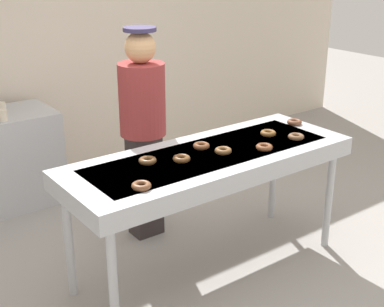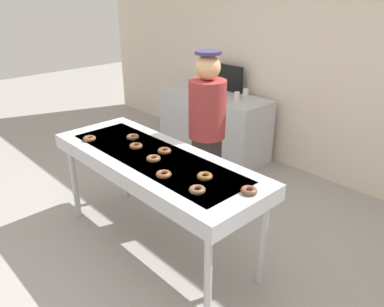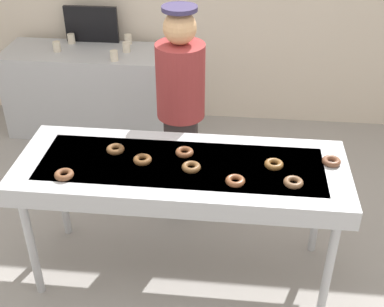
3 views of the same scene
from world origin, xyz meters
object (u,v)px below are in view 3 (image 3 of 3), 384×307
Objects in this scene: chocolate_donut_2 at (142,160)px; chocolate_donut_8 at (235,181)px; menu_display at (91,24)px; fryer_conveyor at (181,173)px; paper_cup_1 at (71,39)px; chocolate_donut_4 at (115,149)px; chocolate_donut_3 at (184,152)px; chocolate_donut_7 at (293,182)px; chocolate_donut_0 at (331,161)px; paper_cup_0 at (126,47)px; chocolate_donut_5 at (64,175)px; prep_counter at (91,91)px; chocolate_donut_1 at (191,167)px; paper_cup_2 at (128,39)px; paper_cup_4 at (114,56)px; paper_cup_3 at (57,47)px; worker_baker at (181,102)px; chocolate_donut_6 at (274,164)px.

chocolate_donut_8 is (0.58, -0.17, 0.00)m from chocolate_donut_2.
menu_display reaches higher than chocolate_donut_2.
fryer_conveyor is 21.56× the size of paper_cup_1.
chocolate_donut_4 is 2.24m from menu_display.
menu_display is (-1.18, 2.10, 0.11)m from chocolate_donut_3.
chocolate_donut_8 is at bearing -15.93° from chocolate_donut_2.
chocolate_donut_4 is 1.00× the size of chocolate_donut_7.
menu_display is (-2.10, 2.11, 0.11)m from chocolate_donut_0.
paper_cup_0 reaches higher than chocolate_donut_7.
chocolate_donut_0 is 0.35m from chocolate_donut_7.
chocolate_donut_8 is 0.22× the size of menu_display.
prep_counter is (-0.49, 2.16, -0.50)m from chocolate_donut_5.
chocolate_donut_5 is at bearing -87.54° from paper_cup_0.
chocolate_donut_4 reaches higher than fryer_conveyor.
chocolate_donut_1 is 0.30m from chocolate_donut_8.
chocolate_donut_0 is 3.07m from paper_cup_1.
paper_cup_2 is at bearing 31.90° from prep_counter.
chocolate_donut_5 is at bearing -154.46° from chocolate_donut_2.
paper_cup_3 is at bearing 164.10° from paper_cup_4.
chocolate_donut_8 is (0.27, -0.12, 0.00)m from chocolate_donut_1.
chocolate_donut_7 is 1.16m from worker_baker.
prep_counter is at bearing 102.82° from chocolate_donut_5.
chocolate_donut_2 is 2.40m from menu_display.
prep_counter is 0.62m from paper_cup_4.
chocolate_donut_8 is at bearing -155.23° from chocolate_donut_0.
paper_cup_2 is (-0.12, 2.39, -0.02)m from chocolate_donut_5.
menu_display is (0.27, 0.30, 0.13)m from paper_cup_3.
prep_counter is at bearing 132.21° from chocolate_donut_6.
paper_cup_1 is at bearing -160.46° from menu_display.
chocolate_donut_4 is 1.21× the size of paper_cup_4.
fryer_conveyor is 21.56× the size of paper_cup_3.
paper_cup_1 is (-1.28, 1.42, -0.07)m from worker_baker.
chocolate_donut_8 reaches higher than fryer_conveyor.
chocolate_donut_4 is (-0.51, 0.15, 0.00)m from chocolate_donut_1.
paper_cup_0 reaches higher than chocolate_donut_6.
chocolate_donut_7 is (0.67, -0.26, 0.00)m from chocolate_donut_3.
chocolate_donut_1 is 2.62m from paper_cup_1.
chocolate_donut_2 is 1.00× the size of chocolate_donut_5.
chocolate_donut_4 is 1.15m from chocolate_donut_7.
fryer_conveyor is at bearing -12.20° from chocolate_donut_4.
paper_cup_1 reaches higher than chocolate_donut_3.
chocolate_donut_6 is 0.96m from worker_baker.
chocolate_donut_5 is (-0.68, -0.22, 0.09)m from fryer_conveyor.
chocolate_donut_7 is (0.68, -0.16, 0.09)m from fryer_conveyor.
chocolate_donut_7 is (0.61, -0.10, 0.00)m from chocolate_donut_1.
fryer_conveyor is 2.32m from paper_cup_2.
paper_cup_4 is at bearing 129.58° from chocolate_donut_6.
worker_baker reaches higher than paper_cup_2.
menu_display reaches higher than paper_cup_4.
chocolate_donut_3 is at bearing 25.11° from chocolate_donut_5.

